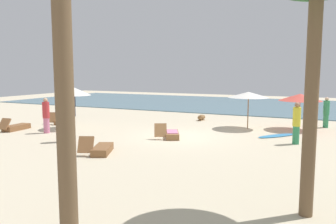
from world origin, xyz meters
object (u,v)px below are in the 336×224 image
lounger_0 (15,127)px  person_3 (326,112)px  lounger_4 (101,149)px  surfboard (277,136)px  lounger_1 (171,134)px  umbrella_2 (300,97)px  dog (201,117)px  person_0 (65,121)px  person_2 (73,104)px  person_4 (296,123)px  person_5 (46,115)px  umbrella_3 (74,91)px  umbrella_0 (248,95)px  lounger_3 (62,121)px

lounger_0 → person_3: size_ratio=0.99×
lounger_4 → surfboard: lounger_4 is taller
lounger_1 → person_3: (6.66, 6.44, 0.70)m
umbrella_2 → person_3: umbrella_2 is taller
person_3 → dog: bearing=-177.4°
umbrella_2 → person_3: (1.31, 1.40, -0.90)m
person_0 → person_2: 8.94m
lounger_4 → person_4: size_ratio=0.95×
lounger_4 → person_5: bearing=155.4°
person_0 → person_4: 10.21m
person_3 → umbrella_3: bearing=-153.4°
person_0 → person_2: person_0 is taller
umbrella_0 → dog: umbrella_0 is taller
lounger_3 → surfboard: size_ratio=0.83×
umbrella_0 → lounger_1: bearing=-123.0°
umbrella_0 → person_3: 4.61m
umbrella_0 → lounger_3: 11.17m
person_0 → dog: size_ratio=2.26×
person_2 → dog: (8.84, 2.00, -0.66)m
umbrella_0 → dog: bearing=151.1°
lounger_3 → dog: lounger_3 is taller
umbrella_0 → lounger_4: bearing=-115.5°
lounger_4 → person_4: (6.68, 5.05, 0.76)m
dog → surfboard: (5.19, -3.53, -0.16)m
lounger_0 → person_5: 2.29m
umbrella_3 → lounger_3: bearing=150.4°
umbrella_3 → person_5: umbrella_3 is taller
umbrella_2 → dog: umbrella_2 is taller
umbrella_0 → person_4: bearing=-48.5°
umbrella_0 → surfboard: umbrella_0 is taller
surfboard → umbrella_3: bearing=-166.8°
person_4 → dog: 7.99m
lounger_0 → dog: bearing=44.8°
person_2 → dog: 9.08m
person_0 → umbrella_0: bearing=46.9°
umbrella_2 → lounger_4: size_ratio=1.31×
person_3 → person_5: 15.28m
umbrella_2 → lounger_1: (-5.35, -5.04, -1.60)m
lounger_0 → lounger_3: lounger_3 is taller
umbrella_0 → lounger_4: size_ratio=1.28×
lounger_1 → person_3: person_3 is taller
person_0 → umbrella_3: bearing=124.6°
lounger_1 → lounger_4: bearing=-106.4°
umbrella_0 → dog: size_ratio=2.64×
dog → person_0: bearing=-109.9°
umbrella_2 → lounger_1: bearing=-136.7°
person_4 → person_5: 12.15m
umbrella_2 → person_3: size_ratio=1.32×
umbrella_2 → lounger_1: umbrella_2 is taller
umbrella_2 → dog: bearing=170.0°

